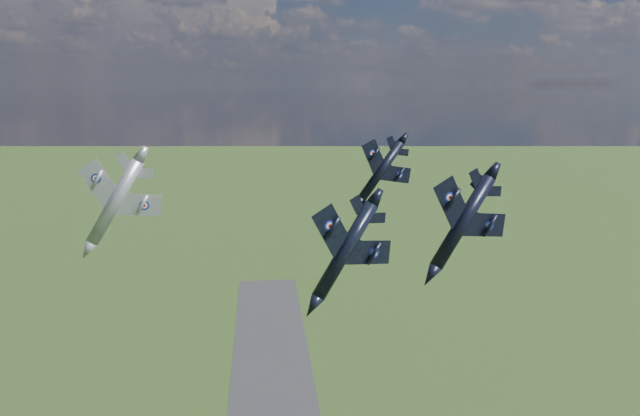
{
  "coord_description": "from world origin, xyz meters",
  "views": [
    {
      "loc": [
        -2.87,
        -53.74,
        97.7
      ],
      "look_at": [
        4.0,
        16.56,
        83.64
      ],
      "focal_mm": 35.0,
      "sensor_mm": 36.0,
      "label": 1
    }
  ],
  "objects_px": {
    "jet_high_navy": "(381,171)",
    "jet_left_silver": "(115,201)",
    "jet_lead_navy": "(345,250)",
    "jet_right_navy": "(463,222)"
  },
  "relations": [
    {
      "from": "jet_high_navy",
      "to": "jet_left_silver",
      "type": "relative_size",
      "value": 0.83
    },
    {
      "from": "jet_lead_navy",
      "to": "jet_high_navy",
      "type": "xyz_separation_m",
      "value": [
        7.55,
        18.4,
        6.35
      ]
    },
    {
      "from": "jet_left_silver",
      "to": "jet_right_navy",
      "type": "bearing_deg",
      "value": -29.39
    },
    {
      "from": "jet_right_navy",
      "to": "jet_left_silver",
      "type": "distance_m",
      "value": 41.41
    },
    {
      "from": "jet_right_navy",
      "to": "jet_high_navy",
      "type": "relative_size",
      "value": 1.0
    },
    {
      "from": "jet_lead_navy",
      "to": "jet_right_navy",
      "type": "xyz_separation_m",
      "value": [
        9.11,
        -12.47,
        5.81
      ]
    },
    {
      "from": "jet_right_navy",
      "to": "jet_high_navy",
      "type": "height_order",
      "value": "jet_high_navy"
    },
    {
      "from": "jet_high_navy",
      "to": "jet_right_navy",
      "type": "bearing_deg",
      "value": -100.65
    },
    {
      "from": "jet_lead_navy",
      "to": "jet_high_navy",
      "type": "bearing_deg",
      "value": 50.2
    },
    {
      "from": "jet_right_navy",
      "to": "jet_high_navy",
      "type": "bearing_deg",
      "value": 78.18
    }
  ]
}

